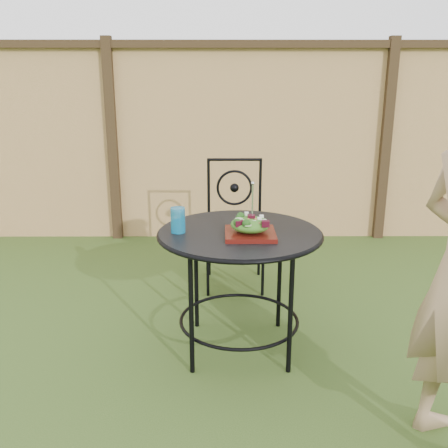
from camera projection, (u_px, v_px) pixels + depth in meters
name	position (u px, v px, depth m)	size (l,w,h in m)	color
ground	(266.00, 349.00, 2.95)	(60.00, 60.00, 0.00)	#264114
fence	(249.00, 142.00, 4.78)	(8.00, 0.12, 1.90)	#E4AF71
patio_table	(240.00, 254.00, 2.81)	(0.92, 0.92, 0.72)	black
patio_chair	(235.00, 220.00, 3.78)	(0.46, 0.46, 0.95)	black
salad_plate	(250.00, 234.00, 2.68)	(0.27, 0.27, 0.02)	#3E0F08
salad	(250.00, 225.00, 2.67)	(0.21, 0.21, 0.08)	#235614
fork	(253.00, 201.00, 2.63)	(0.01, 0.01, 0.18)	silver
drinking_glass	(178.00, 220.00, 2.73)	(0.08, 0.08, 0.14)	#0D6E9D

